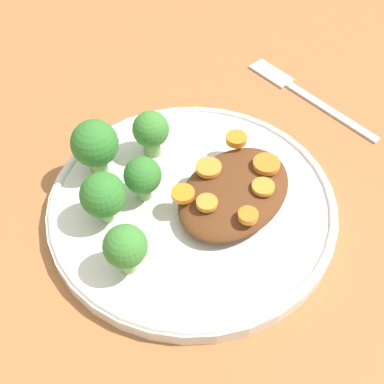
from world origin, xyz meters
TOP-DOWN VIEW (x-y plane):
  - ground_plane at (0.00, 0.00)m, footprint 4.00×4.00m
  - plate at (0.00, 0.00)m, footprint 0.28×0.28m
  - stew_mound at (0.03, -0.03)m, footprint 0.13×0.09m
  - broccoli_floret_0 at (0.03, 0.07)m, footprint 0.04×0.04m
  - broccoli_floret_1 at (-0.06, 0.05)m, footprint 0.04×0.04m
  - broccoli_floret_2 at (-0.09, -0.00)m, footprint 0.04×0.04m
  - broccoli_floret_3 at (-0.02, 0.10)m, footprint 0.05×0.05m
  - broccoli_floret_4 at (-0.02, 0.04)m, footprint 0.04×0.04m
  - carrot_slice_0 at (0.04, -0.05)m, footprint 0.02×0.02m
  - carrot_slice_1 at (0.03, -0.00)m, footprint 0.03×0.03m
  - carrot_slice_2 at (-0.00, -0.06)m, footprint 0.02×0.02m
  - carrot_slice_3 at (-0.01, -0.02)m, footprint 0.02×0.02m
  - carrot_slice_4 at (0.06, -0.04)m, footprint 0.03×0.03m
  - carrot_slice_5 at (0.07, -0.00)m, footprint 0.02×0.02m
  - carrot_slice_6 at (-0.01, 0.00)m, footprint 0.02×0.02m
  - fork at (0.23, 0.00)m, footprint 0.06×0.19m

SIDE VIEW (x-z plane):
  - ground_plane at x=0.00m, z-range 0.00..0.00m
  - fork at x=0.23m, z-range 0.00..0.01m
  - plate at x=0.00m, z-range 0.00..0.02m
  - stew_mound at x=0.03m, z-range 0.01..0.04m
  - carrot_slice_0 at x=0.04m, z-range 0.04..0.04m
  - carrot_slice_6 at x=-0.01m, z-range 0.04..0.04m
  - carrot_slice_3 at x=-0.01m, z-range 0.04..0.04m
  - carrot_slice_1 at x=0.03m, z-range 0.04..0.04m
  - carrot_slice_4 at x=0.06m, z-range 0.04..0.04m
  - carrot_slice_2 at x=0.00m, z-range 0.04..0.04m
  - carrot_slice_5 at x=0.07m, z-range 0.04..0.04m
  - broccoli_floret_4 at x=-0.02m, z-range 0.02..0.07m
  - broccoli_floret_0 at x=0.03m, z-range 0.02..0.07m
  - broccoli_floret_2 at x=-0.09m, z-range 0.02..0.07m
  - broccoli_floret_1 at x=-0.06m, z-range 0.02..0.07m
  - broccoli_floret_3 at x=-0.02m, z-range 0.02..0.08m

